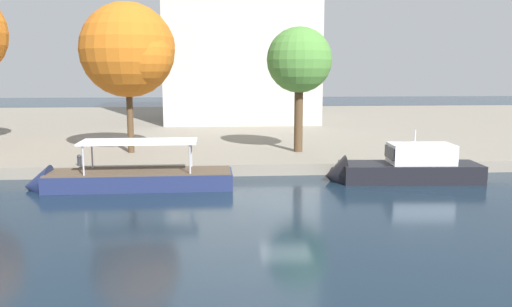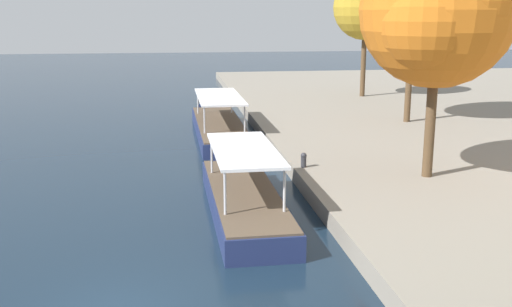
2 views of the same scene
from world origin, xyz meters
name	(u,v)px [view 2 (image 2 of 2)]	position (x,y,z in m)	size (l,w,h in m)	color
tour_boat_0	(218,127)	(-24.93, 4.88, 0.37)	(14.52, 3.11, 3.83)	navy
tour_boat_1	(241,199)	(-8.73, 4.54, 0.34)	(11.75, 2.79, 3.76)	navy
mooring_bollard_0	(304,159)	(-12.11, 7.98, 1.13)	(0.29, 0.29, 0.73)	#2D2D33
tree_0	(368,8)	(-35.78, 18.86, 8.44)	(5.61, 5.61, 10.54)	#4C3823
tree_2	(440,11)	(-9.32, 13.14, 8.12)	(6.75, 6.75, 10.79)	#4C3823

